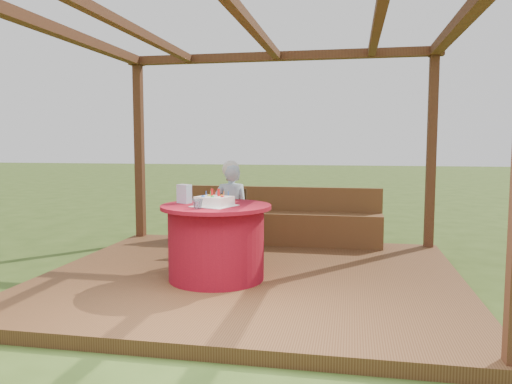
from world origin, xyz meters
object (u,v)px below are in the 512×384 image
chair (231,218)px  gift_bag (184,194)px  bench (275,225)px  table (216,242)px  drinking_glass (198,204)px  elderly_woman (231,210)px  birthday_cake (214,201)px

chair → gift_bag: bearing=-100.0°
bench → table: 2.03m
bench → drinking_glass: drinking_glass is taller
chair → drinking_glass: size_ratio=7.89×
table → elderly_woman: bearing=93.7°
birthday_cake → gift_bag: bearing=154.1°
elderly_woman → gift_bag: elderly_woman is taller
gift_bag → bench: bearing=93.0°
bench → chair: chair is taller
table → birthday_cake: (0.01, -0.11, 0.44)m
table → chair: 1.31m
gift_bag → drinking_glass: bearing=-33.5°
bench → chair: size_ratio=3.60×
table → drinking_glass: size_ratio=10.94×
table → elderly_woman: 0.92m
chair → birthday_cake: 1.47m
birthday_cake → elderly_woman: bearing=94.0°
chair → elderly_woman: (0.10, -0.40, 0.17)m
birthday_cake → gift_bag: (-0.39, 0.19, 0.05)m
elderly_woman → birthday_cake: 1.03m
bench → elderly_woman: bearing=-108.9°
table → chair: size_ratio=1.39×
table → gift_bag: size_ratio=5.73×
chair → gift_bag: (-0.22, -1.22, 0.44)m
chair → birthday_cake: bearing=-83.1°
bench → table: bench is taller
chair → drinking_glass: 1.69m
chair → elderly_woman: elderly_woman is taller
bench → birthday_cake: bearing=-98.4°
chair → gift_bag: gift_bag is taller
drinking_glass → gift_bag: bearing=123.5°
drinking_glass → elderly_woman: bearing=88.4°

